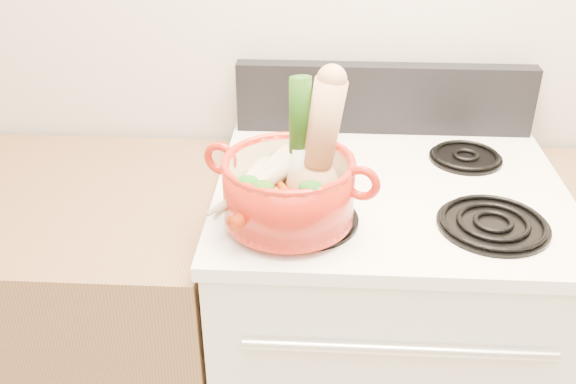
# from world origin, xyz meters

# --- Properties ---
(stove_body) EXTENTS (0.76, 0.65, 0.92)m
(stove_body) POSITION_xyz_m (0.00, 1.40, 0.46)
(stove_body) COLOR white
(stove_body) RESTS_ON floor
(cooktop) EXTENTS (0.78, 0.67, 0.03)m
(cooktop) POSITION_xyz_m (0.00, 1.40, 0.93)
(cooktop) COLOR white
(cooktop) RESTS_ON stove_body
(control_backsplash) EXTENTS (0.76, 0.05, 0.18)m
(control_backsplash) POSITION_xyz_m (0.00, 1.70, 1.04)
(control_backsplash) COLOR black
(control_backsplash) RESTS_ON cooktop
(oven_handle) EXTENTS (0.60, 0.02, 0.02)m
(oven_handle) POSITION_xyz_m (0.00, 1.06, 0.78)
(oven_handle) COLOR silver
(oven_handle) RESTS_ON stove_body
(burner_front_left) EXTENTS (0.22, 0.22, 0.02)m
(burner_front_left) POSITION_xyz_m (-0.19, 1.24, 0.96)
(burner_front_left) COLOR black
(burner_front_left) RESTS_ON cooktop
(burner_front_right) EXTENTS (0.22, 0.22, 0.02)m
(burner_front_right) POSITION_xyz_m (0.19, 1.24, 0.96)
(burner_front_right) COLOR black
(burner_front_right) RESTS_ON cooktop
(burner_back_left) EXTENTS (0.17, 0.17, 0.02)m
(burner_back_left) POSITION_xyz_m (-0.19, 1.54, 0.96)
(burner_back_left) COLOR black
(burner_back_left) RESTS_ON cooktop
(burner_back_right) EXTENTS (0.17, 0.17, 0.02)m
(burner_back_right) POSITION_xyz_m (0.19, 1.54, 0.96)
(burner_back_right) COLOR black
(burner_back_right) RESTS_ON cooktop
(dutch_oven) EXTENTS (0.32, 0.32, 0.13)m
(dutch_oven) POSITION_xyz_m (-0.22, 1.22, 1.03)
(dutch_oven) COLOR #B11D0F
(dutch_oven) RESTS_ON burner_front_left
(pot_handle_left) EXTENTS (0.07, 0.04, 0.07)m
(pot_handle_left) POSITION_xyz_m (-0.36, 1.27, 1.07)
(pot_handle_left) COLOR #B11D0F
(pot_handle_left) RESTS_ON dutch_oven
(pot_handle_right) EXTENTS (0.07, 0.04, 0.07)m
(pot_handle_right) POSITION_xyz_m (-0.08, 1.18, 1.07)
(pot_handle_right) COLOR #B11D0F
(pot_handle_right) RESTS_ON dutch_oven
(squash) EXTENTS (0.15, 0.12, 0.27)m
(squash) POSITION_xyz_m (-0.17, 1.24, 1.12)
(squash) COLOR tan
(squash) RESTS_ON dutch_oven
(leek) EXTENTS (0.05, 0.05, 0.27)m
(leek) POSITION_xyz_m (-0.20, 1.24, 1.13)
(leek) COLOR beige
(leek) RESTS_ON dutch_oven
(ginger) EXTENTS (0.10, 0.08, 0.05)m
(ginger) POSITION_xyz_m (-0.20, 1.30, 1.02)
(ginger) COLOR #DAB786
(ginger) RESTS_ON dutch_oven
(parsnip_0) EXTENTS (0.05, 0.25, 0.07)m
(parsnip_0) POSITION_xyz_m (-0.29, 1.25, 1.02)
(parsnip_0) COLOR beige
(parsnip_0) RESTS_ON dutch_oven
(parsnip_1) EXTENTS (0.12, 0.20, 0.06)m
(parsnip_1) POSITION_xyz_m (-0.31, 1.24, 1.02)
(parsnip_1) COLOR beige
(parsnip_1) RESTS_ON dutch_oven
(parsnip_2) EXTENTS (0.07, 0.17, 0.05)m
(parsnip_2) POSITION_xyz_m (-0.25, 1.27, 1.03)
(parsnip_2) COLOR beige
(parsnip_2) RESTS_ON dutch_oven
(parsnip_3) EXTENTS (0.17, 0.18, 0.06)m
(parsnip_3) POSITION_xyz_m (-0.30, 1.21, 1.04)
(parsnip_3) COLOR beige
(parsnip_3) RESTS_ON dutch_oven
(parsnip_4) EXTENTS (0.16, 0.22, 0.07)m
(parsnip_4) POSITION_xyz_m (-0.28, 1.26, 1.04)
(parsnip_4) COLOR beige
(parsnip_4) RESTS_ON dutch_oven
(parsnip_5) EXTENTS (0.16, 0.22, 0.06)m
(parsnip_5) POSITION_xyz_m (-0.26, 1.24, 1.05)
(parsnip_5) COLOR beige
(parsnip_5) RESTS_ON dutch_oven
(carrot_0) EXTENTS (0.05, 0.16, 0.05)m
(carrot_0) POSITION_xyz_m (-0.25, 1.20, 1.01)
(carrot_0) COLOR #C8490A
(carrot_0) RESTS_ON dutch_oven
(carrot_1) EXTENTS (0.10, 0.15, 0.04)m
(carrot_1) POSITION_xyz_m (-0.28, 1.18, 1.02)
(carrot_1) COLOR #BA3109
(carrot_1) RESTS_ON dutch_oven
(carrot_2) EXTENTS (0.12, 0.18, 0.05)m
(carrot_2) POSITION_xyz_m (-0.21, 1.20, 1.02)
(carrot_2) COLOR #C8450A
(carrot_2) RESTS_ON dutch_oven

